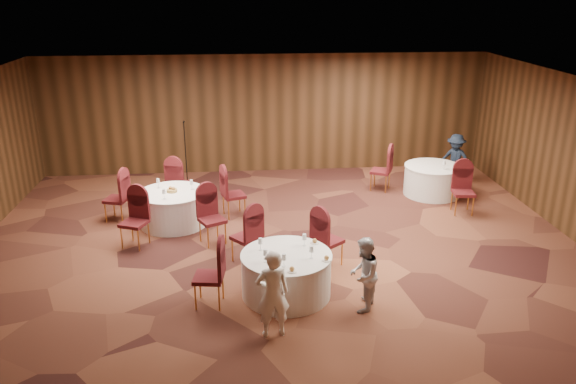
{
  "coord_description": "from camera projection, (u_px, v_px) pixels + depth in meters",
  "views": [
    {
      "loc": [
        -0.73,
        -10.01,
        4.88
      ],
      "look_at": [
        0.2,
        0.2,
        1.1
      ],
      "focal_mm": 35.0,
      "sensor_mm": 36.0,
      "label": 1
    }
  ],
  "objects": [
    {
      "name": "tabletop_main",
      "position": [
        297.0,
        251.0,
        9.07
      ],
      "size": [
        1.15,
        1.13,
        0.22
      ],
      "color": "silver",
      "rests_on": "table_main"
    },
    {
      "name": "woman_b",
      "position": [
        363.0,
        275.0,
        8.81
      ],
      "size": [
        0.67,
        0.74,
        1.23
      ],
      "primitive_type": "imported",
      "rotation": [
        0.0,
        0.0,
        4.29
      ],
      "color": "silver",
      "rests_on": "ground"
    },
    {
      "name": "table_left",
      "position": [
        173.0,
        208.0,
        12.1
      ],
      "size": [
        1.47,
        1.47,
        0.74
      ],
      "color": "white",
      "rests_on": "ground"
    },
    {
      "name": "ground",
      "position": [
        279.0,
        248.0,
        11.1
      ],
      "size": [
        12.0,
        12.0,
        0.0
      ],
      "primitive_type": "plane",
      "color": "black",
      "rests_on": "ground"
    },
    {
      "name": "chairs_left",
      "position": [
        176.0,
        203.0,
        12.03
      ],
      "size": [
        3.2,
        2.96,
        1.0
      ],
      "color": "#450D19",
      "rests_on": "ground"
    },
    {
      "name": "woman_a",
      "position": [
        273.0,
        294.0,
        8.11
      ],
      "size": [
        0.54,
        0.4,
        1.38
      ],
      "primitive_type": "imported",
      "rotation": [
        0.0,
        0.0,
        3.28
      ],
      "color": "white",
      "rests_on": "ground"
    },
    {
      "name": "chairs_main",
      "position": [
        263.0,
        250.0,
        9.88
      ],
      "size": [
        2.78,
        2.12,
        1.0
      ],
      "color": "#450D19",
      "rests_on": "ground"
    },
    {
      "name": "table_right",
      "position": [
        432.0,
        180.0,
        13.83
      ],
      "size": [
        1.39,
        1.39,
        0.74
      ],
      "color": "white",
      "rests_on": "ground"
    },
    {
      "name": "chairs_right",
      "position": [
        420.0,
        181.0,
        13.37
      ],
      "size": [
        2.12,
        2.34,
        1.0
      ],
      "color": "#450D19",
      "rests_on": "ground"
    },
    {
      "name": "tabletop_right",
      "position": [
        444.0,
        163.0,
        13.38
      ],
      "size": [
        0.08,
        0.08,
        0.22
      ],
      "color": "silver",
      "rests_on": "table_right"
    },
    {
      "name": "man_c",
      "position": [
        455.0,
        159.0,
        14.46
      ],
      "size": [
        0.97,
        0.95,
        1.33
      ],
      "primitive_type": "imported",
      "rotation": [
        0.0,
        0.0,
        5.53
      ],
      "color": "black",
      "rests_on": "ground"
    },
    {
      "name": "tabletop_left",
      "position": [
        172.0,
        188.0,
        11.94
      ],
      "size": [
        0.8,
        0.76,
        0.22
      ],
      "color": "silver",
      "rests_on": "table_left"
    },
    {
      "name": "table_main",
      "position": [
        286.0,
        274.0,
        9.31
      ],
      "size": [
        1.51,
        1.51,
        0.74
      ],
      "color": "white",
      "rests_on": "ground"
    },
    {
      "name": "room_shell",
      "position": [
        278.0,
        152.0,
        10.42
      ],
      "size": [
        12.0,
        12.0,
        12.0
      ],
      "color": "silver",
      "rests_on": "ground"
    },
    {
      "name": "mic_stand",
      "position": [
        187.0,
        169.0,
        14.21
      ],
      "size": [
        0.24,
        0.24,
        1.75
      ],
      "color": "black",
      "rests_on": "ground"
    }
  ]
}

